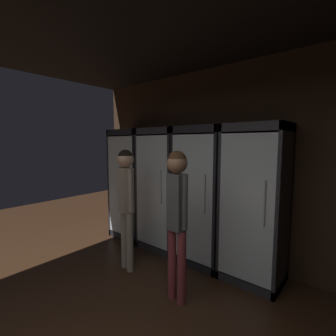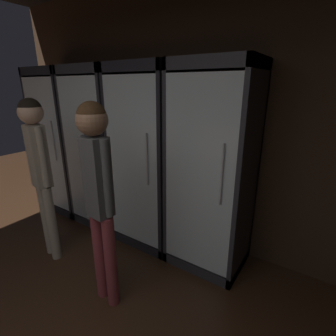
{
  "view_description": "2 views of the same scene",
  "coord_description": "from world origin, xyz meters",
  "px_view_note": "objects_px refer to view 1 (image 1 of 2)",
  "views": [
    {
      "loc": [
        1.13,
        -0.18,
        1.72
      ],
      "look_at": [
        -1.11,
        2.51,
        1.34
      ],
      "focal_mm": 25.56,
      "sensor_mm": 36.0,
      "label": 1
    },
    {
      "loc": [
        0.99,
        0.64,
        1.73
      ],
      "look_at": [
        -0.4,
        2.74,
        0.89
      ],
      "focal_mm": 26.75,
      "sensor_mm": 36.0,
      "label": 2
    }
  ],
  "objects_px": {
    "cooler_center": "(204,196)",
    "cooler_right": "(256,205)",
    "shopper_far": "(126,193)",
    "cooler_far_left": "(135,184)",
    "cooler_left": "(165,189)",
    "shopper_near": "(177,206)"
  },
  "relations": [
    {
      "from": "cooler_center",
      "to": "cooler_right",
      "type": "relative_size",
      "value": 1.0
    },
    {
      "from": "cooler_right",
      "to": "shopper_far",
      "type": "xyz_separation_m",
      "value": [
        -1.4,
        -0.89,
        0.1
      ]
    },
    {
      "from": "cooler_far_left",
      "to": "cooler_left",
      "type": "distance_m",
      "value": 0.74
    },
    {
      "from": "cooler_far_left",
      "to": "shopper_near",
      "type": "height_order",
      "value": "cooler_far_left"
    },
    {
      "from": "cooler_right",
      "to": "shopper_far",
      "type": "relative_size",
      "value": 1.19
    },
    {
      "from": "cooler_left",
      "to": "shopper_far",
      "type": "distance_m",
      "value": 0.9
    },
    {
      "from": "cooler_left",
      "to": "shopper_near",
      "type": "relative_size",
      "value": 1.19
    },
    {
      "from": "shopper_near",
      "to": "shopper_far",
      "type": "relative_size",
      "value": 1.0
    },
    {
      "from": "cooler_far_left",
      "to": "cooler_left",
      "type": "relative_size",
      "value": 1.0
    },
    {
      "from": "cooler_far_left",
      "to": "cooler_center",
      "type": "distance_m",
      "value": 1.47
    },
    {
      "from": "cooler_center",
      "to": "cooler_right",
      "type": "bearing_deg",
      "value": -0.09
    },
    {
      "from": "cooler_left",
      "to": "shopper_far",
      "type": "xyz_separation_m",
      "value": [
        0.08,
        -0.89,
        0.1
      ]
    },
    {
      "from": "shopper_far",
      "to": "cooler_left",
      "type": "bearing_deg",
      "value": 95.16
    },
    {
      "from": "cooler_left",
      "to": "cooler_center",
      "type": "distance_m",
      "value": 0.74
    },
    {
      "from": "cooler_far_left",
      "to": "shopper_far",
      "type": "relative_size",
      "value": 1.19
    },
    {
      "from": "cooler_far_left",
      "to": "shopper_far",
      "type": "bearing_deg",
      "value": -47.43
    },
    {
      "from": "cooler_center",
      "to": "cooler_far_left",
      "type": "bearing_deg",
      "value": 179.98
    },
    {
      "from": "cooler_left",
      "to": "shopper_far",
      "type": "relative_size",
      "value": 1.19
    },
    {
      "from": "cooler_far_left",
      "to": "cooler_right",
      "type": "height_order",
      "value": "same"
    },
    {
      "from": "cooler_center",
      "to": "shopper_near",
      "type": "height_order",
      "value": "cooler_center"
    },
    {
      "from": "cooler_far_left",
      "to": "cooler_right",
      "type": "bearing_deg",
      "value": -0.04
    },
    {
      "from": "cooler_far_left",
      "to": "shopper_far",
      "type": "xyz_separation_m",
      "value": [
        0.82,
        -0.89,
        0.09
      ]
    }
  ]
}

